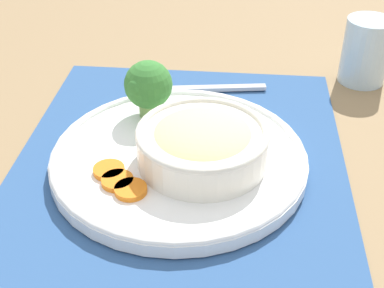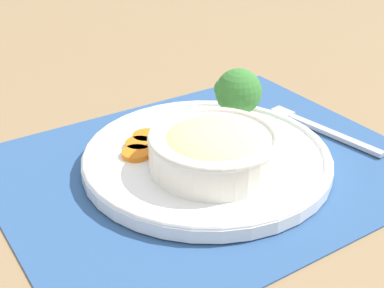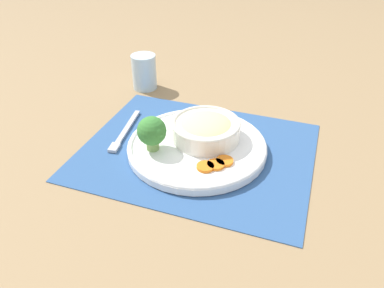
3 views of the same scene
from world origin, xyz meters
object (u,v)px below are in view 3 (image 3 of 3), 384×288
(broccoli_floret, at_px, (152,132))
(fork, at_px, (123,134))
(water_glass, at_px, (144,74))
(bowl, at_px, (206,128))

(broccoli_floret, relative_size, fork, 0.44)
(broccoli_floret, relative_size, water_glass, 0.78)
(water_glass, relative_size, fork, 0.56)
(broccoli_floret, bearing_deg, bowl, -134.10)
(bowl, xyz_separation_m, fork, (0.20, 0.05, -0.04))
(broccoli_floret, xyz_separation_m, water_glass, (0.20, -0.29, -0.02))
(broccoli_floret, distance_m, fork, 0.13)
(broccoli_floret, bearing_deg, water_glass, -55.30)
(fork, bearing_deg, bowl, -179.15)
(bowl, height_order, water_glass, water_glass)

